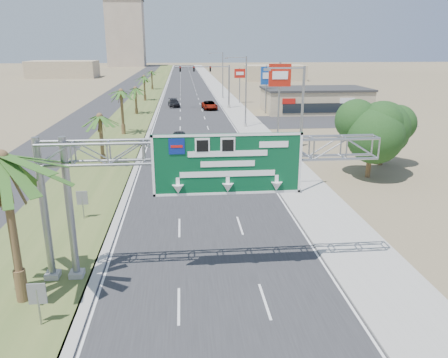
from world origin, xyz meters
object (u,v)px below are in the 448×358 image
object	(u,v)px
signal_mast	(218,82)
store_building	(315,101)
car_left_lane	(179,139)
car_right_lane	(209,105)
car_far	(174,103)
sign_gantry	(195,162)
car_mid_lane	(206,141)
pole_sign_blue	(266,78)
pole_sign_red_far	(240,76)
palm_near	(2,158)
pole_sign_red_near	(280,81)

from	to	relation	value
signal_mast	store_building	world-z (taller)	signal_mast
signal_mast	car_left_lane	size ratio (longest dim) A/B	2.17
car_right_lane	car_far	distance (m)	7.85
sign_gantry	car_mid_lane	xyz separation A→B (m)	(2.17, 30.29, -5.42)
car_far	car_right_lane	bearing A→B (deg)	-37.73
store_building	pole_sign_blue	xyz separation A→B (m)	(-9.12, -1.07, 4.13)
store_building	pole_sign_red_far	bearing A→B (deg)	131.81
signal_mast	pole_sign_blue	xyz separation A→B (m)	(7.71, -7.04, 1.28)
car_right_lane	pole_sign_red_far	distance (m)	11.66
car_left_lane	car_right_lane	xyz separation A→B (m)	(5.48, 30.19, -0.04)
signal_mast	car_right_lane	size ratio (longest dim) A/B	1.87
palm_near	car_left_lane	distance (m)	34.15
sign_gantry	car_left_lane	size ratio (longest dim) A/B	3.54
signal_mast	car_far	xyz separation A→B (m)	(-8.39, 3.20, -4.12)
car_right_lane	palm_near	bearing A→B (deg)	-105.51
car_right_lane	pole_sign_red_near	bearing A→B (deg)	-84.88
car_mid_lane	pole_sign_blue	distance (m)	27.92
signal_mast	store_building	distance (m)	18.08
car_mid_lane	pole_sign_red_far	world-z (taller)	pole_sign_red_far
palm_near	sign_gantry	bearing A→B (deg)	13.32
sign_gantry	store_building	world-z (taller)	sign_gantry
car_left_lane	car_right_lane	size ratio (longest dim) A/B	0.86
car_right_lane	car_far	size ratio (longest dim) A/B	1.09
store_building	car_right_lane	distance (m)	19.27
palm_near	pole_sign_blue	xyz separation A→B (m)	(22.08, 56.93, -0.80)
sign_gantry	car_far	world-z (taller)	sign_gantry
pole_sign_red_near	car_left_lane	bearing A→B (deg)	160.86
sign_gantry	car_mid_lane	size ratio (longest dim) A/B	4.35
palm_near	pole_sign_blue	size ratio (longest dim) A/B	1.02
car_right_lane	car_far	world-z (taller)	car_right_lane
store_building	car_left_lane	distance (m)	34.83
pole_sign_blue	pole_sign_red_far	xyz separation A→B (m)	(-2.74, 14.32, -0.56)
store_building	pole_sign_blue	world-z (taller)	pole_sign_blue
store_building	pole_sign_red_near	bearing A→B (deg)	-114.14
sign_gantry	store_building	size ratio (longest dim) A/B	0.93
car_left_lane	car_far	bearing A→B (deg)	90.59
pole_sign_red_far	pole_sign_blue	bearing A→B (deg)	-79.19
pole_sign_red_near	signal_mast	bearing A→B (deg)	96.24
pole_sign_red_near	pole_sign_red_far	size ratio (longest dim) A/B	1.37
car_far	pole_sign_red_near	bearing A→B (deg)	-77.96
car_mid_lane	signal_mast	bearing A→B (deg)	84.56
car_mid_lane	pole_sign_red_near	distance (m)	11.10
car_right_lane	pole_sign_red_far	xyz separation A→B (m)	(6.71, 8.24, 4.80)
signal_mast	pole_sign_blue	bearing A→B (deg)	-42.41
signal_mast	pole_sign_blue	size ratio (longest dim) A/B	1.26
sign_gantry	signal_mast	distance (m)	62.37
palm_near	pole_sign_red_far	world-z (taller)	palm_near
pole_sign_red_far	signal_mast	bearing A→B (deg)	-124.36
store_building	pole_sign_red_near	world-z (taller)	pole_sign_red_near
car_left_lane	pole_sign_red_far	distance (m)	40.59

